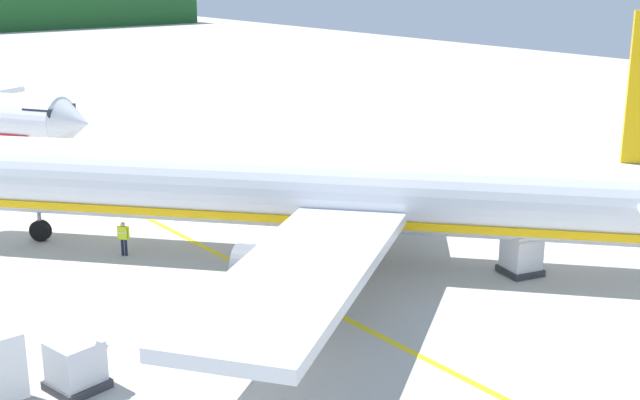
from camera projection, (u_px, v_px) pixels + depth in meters
The scene contains 5 objects.
airliner_foreground at pixel (313, 191), 39.96m from camera, with size 30.71×33.51×11.90m.
cargo_container_near at pixel (522, 253), 38.59m from camera, with size 1.98×1.98×2.09m.
cargo_container_mid at pixel (76, 365), 28.23m from camera, with size 2.01×2.01×1.84m.
crew_loader_left at pixel (124, 236), 41.01m from camera, with size 0.47×0.50×1.70m.
apron_guide_line at pixel (316, 304), 35.45m from camera, with size 0.30×60.00×0.01m, color yellow.
Camera 1 is at (8.39, -13.55, 13.89)m, focal length 47.43 mm.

